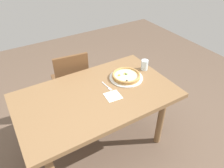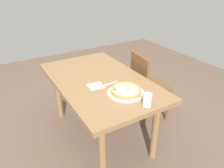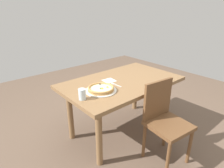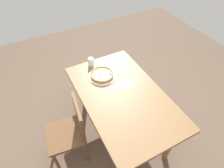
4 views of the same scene
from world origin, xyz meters
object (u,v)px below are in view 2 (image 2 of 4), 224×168
(plate, at_px, (126,93))
(pizza, at_px, (126,90))
(chair_near, at_px, (147,84))
(napkin, at_px, (96,86))
(drinking_glass, at_px, (147,100))
(fork, at_px, (110,84))
(dining_table, at_px, (100,87))

(plate, relative_size, pizza, 1.19)
(chair_near, distance_m, napkin, 0.81)
(plate, bearing_deg, drinking_glass, -172.25)
(pizza, distance_m, drinking_glass, 0.27)
(plate, distance_m, fork, 0.24)
(drinking_glass, distance_m, napkin, 0.57)
(fork, xyz_separation_m, napkin, (0.03, 0.15, -0.00))
(dining_table, height_order, pizza, pizza)
(plate, bearing_deg, napkin, 33.57)
(fork, bearing_deg, pizza, 93.86)
(fork, relative_size, napkin, 1.18)
(drinking_glass, bearing_deg, plate, 7.75)
(plate, height_order, drinking_glass, drinking_glass)
(pizza, xyz_separation_m, napkin, (0.27, 0.18, -0.03))
(drinking_glass, bearing_deg, chair_near, -39.87)
(drinking_glass, bearing_deg, pizza, 7.75)
(pizza, bearing_deg, chair_near, -56.07)
(chair_near, relative_size, plate, 2.59)
(pizza, height_order, drinking_glass, drinking_glass)
(pizza, height_order, napkin, pizza)
(plate, distance_m, drinking_glass, 0.27)
(dining_table, relative_size, chair_near, 1.66)
(dining_table, height_order, drinking_glass, drinking_glass)
(chair_near, xyz_separation_m, napkin, (-0.12, 0.76, 0.24))
(drinking_glass, bearing_deg, fork, 7.59)
(dining_table, relative_size, plate, 4.30)
(chair_near, xyz_separation_m, fork, (-0.15, 0.61, 0.24))
(pizza, bearing_deg, plate, -171.05)
(pizza, relative_size, drinking_glass, 2.58)
(pizza, bearing_deg, fork, 7.42)
(chair_near, relative_size, pizza, 3.08)
(fork, bearing_deg, drinking_glass, 94.04)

